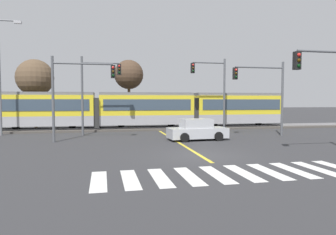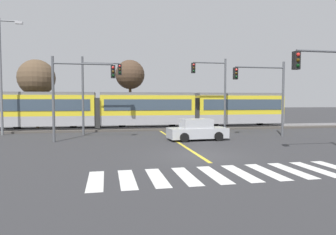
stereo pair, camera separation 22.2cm
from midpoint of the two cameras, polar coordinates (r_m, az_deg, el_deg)
name	(u,v)px [view 2 (the right image)]	position (r m, az deg, el deg)	size (l,w,h in m)	color
ground_plane	(199,156)	(15.56, 6.32, -7.23)	(200.00, 200.00, 0.00)	#333335
track_bed	(157,128)	(29.75, -1.87, -2.04)	(120.00, 4.00, 0.18)	#4C4742
rail_near	(158,127)	(29.03, -1.66, -1.89)	(120.00, 0.08, 0.10)	#939399
rail_far	(156,126)	(30.45, -2.07, -1.65)	(120.00, 0.08, 0.10)	#939399
light_rail_tram	(147,109)	(29.50, -3.75, 1.72)	(28.00, 2.64, 3.43)	#9E9EA3
crosswalk_stripe_0	(96,181)	(11.03, -13.05, -11.64)	(0.56, 2.80, 0.01)	silver
crosswalk_stripe_1	(127,179)	(11.05, -7.23, -11.54)	(0.56, 2.80, 0.01)	silver
crosswalk_stripe_2	(157,177)	(11.19, -1.49, -11.34)	(0.56, 2.80, 0.01)	silver
crosswalk_stripe_3	(186,176)	(11.43, 4.05, -11.03)	(0.56, 2.80, 0.01)	silver
crosswalk_stripe_4	(214,174)	(11.77, 9.30, -10.65)	(0.56, 2.80, 0.01)	silver
crosswalk_stripe_5	(241,173)	(12.19, 14.21, -10.21)	(0.56, 2.80, 0.01)	silver
crosswalk_stripe_6	(267,172)	(12.70, 18.75, -9.74)	(0.56, 2.80, 0.01)	silver
crosswalk_stripe_7	(291,170)	(13.28, 22.90, -9.26)	(0.56, 2.80, 0.01)	silver
crosswalk_stripe_8	(315,169)	(13.93, 26.67, -8.78)	(0.56, 2.80, 0.01)	silver
lane_centre_line	(177,142)	(20.70, 2.00, -4.59)	(0.20, 14.54, 0.01)	gold
sedan_crossing	(197,130)	(21.54, 5.86, -2.44)	(4.32, 2.16, 1.52)	#B7BABF
traffic_light_far_right	(215,84)	(27.46, 9.09, 6.32)	(3.25, 0.38, 6.60)	#515459
traffic_light_mid_right	(266,87)	(24.62, 18.42, 5.57)	(4.25, 0.38, 5.87)	#515459
traffic_light_far_left	(96,84)	(25.44, -13.38, 6.16)	(3.25, 0.38, 6.41)	#515459
traffic_light_near_right	(335,81)	(17.75, 29.50, 6.05)	(3.75, 0.38, 5.79)	#515459
traffic_light_mid_left	(76,85)	(21.46, -16.89, 5.88)	(4.25, 0.38, 5.81)	#515459
street_lamp_west	(2,70)	(27.80, -28.80, 7.86)	(1.86, 0.28, 9.42)	slate
bare_tree_far_west	(37,78)	(34.05, -23.59, 6.91)	(3.77, 3.77, 7.08)	brown
bare_tree_west	(130,75)	(35.33, -7.06, 8.04)	(3.38, 3.38, 7.54)	brown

